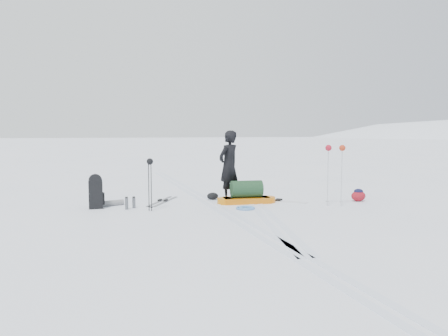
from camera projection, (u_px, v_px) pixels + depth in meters
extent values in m
plane|color=white|center=(213.00, 205.00, 11.22)|extent=(200.00, 200.00, 0.00)
cube|color=silver|center=(209.00, 205.00, 11.19)|extent=(1.40, 17.97, 0.01)
cube|color=silver|center=(218.00, 205.00, 11.25)|extent=(1.40, 17.97, 0.01)
cube|color=silver|center=(240.00, 193.00, 13.45)|extent=(2.09, 13.88, 0.01)
cube|color=silver|center=(248.00, 192.00, 13.51)|extent=(2.09, 13.88, 0.01)
imported|color=black|center=(229.00, 166.00, 11.88)|extent=(0.83, 0.79, 1.92)
cube|color=#C2640B|center=(246.00, 200.00, 11.54)|extent=(1.24, 0.55, 0.15)
cylinder|color=orange|center=(267.00, 200.00, 11.65)|extent=(0.46, 0.46, 0.15)
cylinder|color=#CC740C|center=(226.00, 201.00, 11.43)|extent=(0.46, 0.46, 0.15)
cylinder|color=black|center=(246.00, 189.00, 11.51)|extent=(0.83, 0.48, 0.45)
cube|color=black|center=(96.00, 195.00, 10.72)|extent=(0.35, 0.26, 0.67)
cylinder|color=black|center=(95.00, 181.00, 10.69)|extent=(0.34, 0.25, 0.32)
cube|color=black|center=(103.00, 198.00, 10.79)|extent=(0.09, 0.18, 0.29)
cylinder|color=slate|center=(113.00, 203.00, 11.14)|extent=(0.54, 0.30, 0.14)
cylinder|color=black|center=(149.00, 187.00, 10.41)|extent=(0.02, 0.02, 1.17)
cylinder|color=black|center=(151.00, 187.00, 10.37)|extent=(0.02, 0.02, 1.17)
torus|color=black|center=(149.00, 207.00, 10.45)|extent=(0.10, 0.10, 0.01)
torus|color=black|center=(152.00, 207.00, 10.41)|extent=(0.10, 0.10, 0.01)
sphere|color=black|center=(150.00, 162.00, 10.34)|extent=(0.15, 0.15, 0.15)
cylinder|color=silver|center=(328.00, 177.00, 11.07)|extent=(0.03, 0.03, 1.46)
cylinder|color=silver|center=(342.00, 178.00, 11.03)|extent=(0.03, 0.03, 1.46)
torus|color=#A3A6AA|center=(327.00, 201.00, 11.12)|extent=(0.12, 0.12, 0.01)
torus|color=#BBBDC3|center=(341.00, 202.00, 11.08)|extent=(0.12, 0.12, 0.01)
sphere|color=maroon|center=(328.00, 148.00, 11.00)|extent=(0.16, 0.16, 0.16)
sphere|color=#9B2B16|center=(342.00, 148.00, 10.96)|extent=(0.16, 0.16, 0.16)
cube|color=gray|center=(166.00, 201.00, 11.76)|extent=(0.83, 1.56, 0.02)
cube|color=gray|center=(160.00, 201.00, 11.79)|extent=(0.83, 1.56, 0.02)
cube|color=black|center=(166.00, 200.00, 11.75)|extent=(0.14, 0.18, 0.05)
cube|color=black|center=(160.00, 200.00, 11.79)|extent=(0.14, 0.18, 0.05)
cube|color=#B9BCC0|center=(278.00, 201.00, 11.79)|extent=(1.30, 1.06, 0.01)
cube|color=silver|center=(279.00, 200.00, 11.93)|extent=(1.30, 1.06, 0.01)
cube|color=black|center=(278.00, 200.00, 11.78)|extent=(0.16, 0.15, 0.04)
cube|color=black|center=(279.00, 199.00, 11.93)|extent=(0.16, 0.15, 0.04)
torus|color=#5085C4|center=(245.00, 208.00, 10.66)|extent=(0.61, 0.61, 0.05)
torus|color=#5797D3|center=(246.00, 207.00, 10.70)|extent=(0.48, 0.48, 0.04)
ellipsoid|color=maroon|center=(358.00, 196.00, 11.83)|extent=(0.46, 0.38, 0.29)
ellipsoid|color=black|center=(358.00, 191.00, 11.81)|extent=(0.29, 0.25, 0.14)
cylinder|color=#5A5D62|center=(127.00, 204.00, 10.60)|extent=(0.08, 0.08, 0.28)
cylinder|color=#5A5D62|center=(134.00, 203.00, 10.79)|extent=(0.08, 0.08, 0.26)
cylinder|color=black|center=(126.00, 198.00, 10.59)|extent=(0.07, 0.07, 0.03)
cylinder|color=black|center=(134.00, 197.00, 10.78)|extent=(0.07, 0.07, 0.03)
ellipsoid|color=black|center=(213.00, 196.00, 12.11)|extent=(0.36, 0.29, 0.20)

